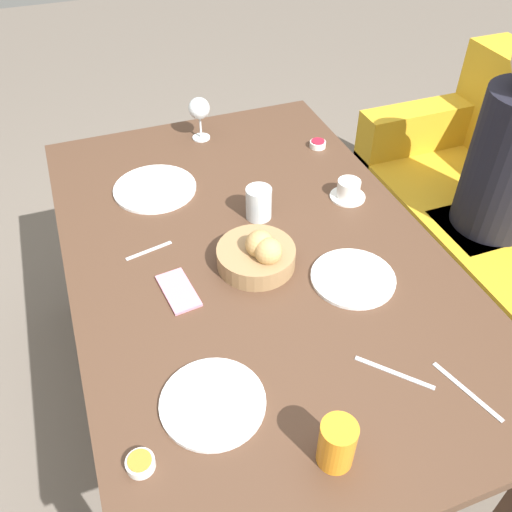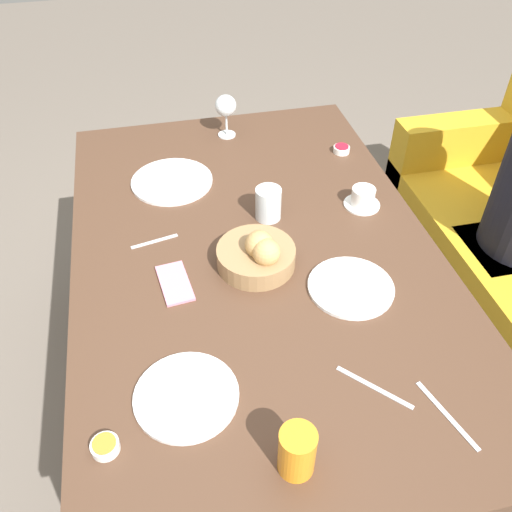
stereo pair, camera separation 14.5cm
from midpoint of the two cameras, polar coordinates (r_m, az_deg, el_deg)
name	(u,v)px [view 1 (the left image)]	position (r m, az deg, el deg)	size (l,w,h in m)	color
ground_plane	(254,402)	(2.10, -2.27, -15.17)	(10.00, 10.00, 0.00)	#6B6056
dining_table	(253,272)	(1.57, -2.92, -1.83)	(1.58, 1.01, 0.76)	#4C3323
seated_person	(495,205)	(2.23, 22.23, 4.92)	(0.31, 0.40, 1.20)	#23232D
bread_basket	(258,254)	(1.44, -2.68, 0.10)	(0.21, 0.21, 0.12)	#99754C
plate_near_left	(155,188)	(1.78, -12.92, 6.86)	(0.26, 0.26, 0.01)	white
plate_near_right	(213,402)	(1.20, -8.17, -15.21)	(0.23, 0.23, 0.01)	white
plate_far_center	(353,278)	(1.44, 7.35, -2.44)	(0.22, 0.22, 0.01)	white
juice_glass	(337,444)	(1.09, 4.53, -19.33)	(0.07, 0.07, 0.11)	orange
water_tumbler	(259,203)	(1.60, -2.32, 5.49)	(0.08, 0.08, 0.10)	silver
wine_glass	(199,110)	(1.98, -8.17, 14.92)	(0.08, 0.08, 0.16)	silver
coffee_cup	(348,190)	(1.71, 7.30, 6.79)	(0.11, 0.11, 0.06)	white
jam_bowl_berry	(318,144)	(1.96, 4.38, 11.61)	(0.06, 0.06, 0.03)	white
jam_bowl_honey	(140,463)	(1.15, -15.88, -20.47)	(0.06, 0.06, 0.03)	white
fork_silver	(467,391)	(1.27, 18.24, -13.55)	(0.18, 0.06, 0.00)	#B7B7BC
knife_silver	(394,373)	(1.26, 11.11, -12.15)	(0.14, 0.13, 0.00)	#B7B7BC
spoon_coffee	(149,251)	(1.56, -13.84, 0.43)	(0.04, 0.14, 0.00)	#B7B7BC
cell_phone	(178,291)	(1.42, -11.10, -3.75)	(0.16, 0.09, 0.01)	pink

